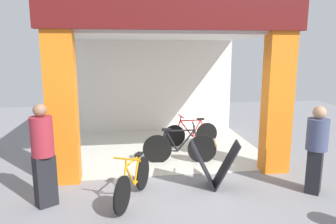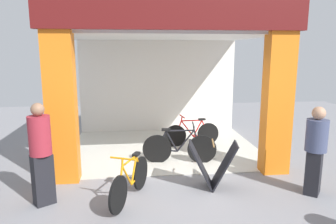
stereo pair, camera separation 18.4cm
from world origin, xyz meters
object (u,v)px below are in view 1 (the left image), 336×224
object	(u,v)px
pedestrian_0	(316,148)
bicycle_inside_0	(179,147)
bicycle_inside_1	(191,134)
sandwich_board_sign	(214,165)
bicycle_parked_0	(133,181)
pedestrian_2	(43,154)

from	to	relation	value
pedestrian_0	bicycle_inside_0	bearing A→B (deg)	140.12
bicycle_inside_1	sandwich_board_sign	bearing A→B (deg)	-92.34
bicycle_inside_0	pedestrian_0	bearing A→B (deg)	-39.88
bicycle_parked_0	sandwich_board_sign	bearing A→B (deg)	12.52
bicycle_inside_1	pedestrian_0	world-z (taller)	pedestrian_0
bicycle_parked_0	sandwich_board_sign	distance (m)	1.55
pedestrian_0	pedestrian_2	size ratio (longest dim) A/B	0.92
bicycle_inside_0	sandwich_board_sign	size ratio (longest dim) A/B	1.74
bicycle_inside_0	bicycle_parked_0	bearing A→B (deg)	-122.65
bicycle_parked_0	sandwich_board_sign	world-z (taller)	sandwich_board_sign
bicycle_inside_1	bicycle_parked_0	size ratio (longest dim) A/B	1.05
bicycle_inside_1	bicycle_parked_0	distance (m)	3.39
bicycle_inside_1	pedestrian_0	size ratio (longest dim) A/B	0.96
bicycle_inside_0	bicycle_inside_1	xyz separation A→B (m)	(0.53, 1.29, -0.03)
bicycle_inside_0	sandwich_board_sign	distance (m)	1.42
bicycle_inside_0	bicycle_parked_0	xyz separation A→B (m)	(-1.08, -1.69, -0.03)
bicycle_parked_0	pedestrian_0	distance (m)	3.27
sandwich_board_sign	pedestrian_2	xyz separation A→B (m)	(-2.94, -0.32, 0.45)
bicycle_inside_0	sandwich_board_sign	bearing A→B (deg)	-72.58
bicycle_inside_0	pedestrian_0	xyz separation A→B (m)	(2.15, -1.80, 0.45)
bicycle_parked_0	sandwich_board_sign	xyz separation A→B (m)	(1.51, 0.34, 0.10)
bicycle_inside_1	sandwich_board_sign	distance (m)	2.65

